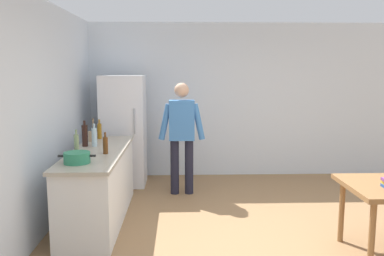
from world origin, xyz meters
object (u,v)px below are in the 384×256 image
object	(u,v)px
cooking_pot	(77,158)
bottle_oil_amber	(99,131)
bottle_vinegar_tall	(77,145)
person	(182,131)
bottle_wine_dark	(85,135)
bottle_water_clear	(94,137)
refrigerator	(124,131)
utensil_jar	(92,136)
bottle_beer_brown	(105,145)

from	to	relation	value
cooking_pot	bottle_oil_amber	world-z (taller)	bottle_oil_amber
bottle_vinegar_tall	person	bearing A→B (deg)	49.73
bottle_wine_dark	bottle_vinegar_tall	bearing A→B (deg)	-85.05
bottle_oil_amber	bottle_water_clear	bearing A→B (deg)	-85.37
refrigerator	bottle_wine_dark	bearing A→B (deg)	-103.56
cooking_pot	bottle_vinegar_tall	bearing A→B (deg)	104.06
utensil_jar	bottle_oil_amber	size ratio (longest dim) A/B	1.14
bottle_water_clear	bottle_vinegar_tall	xyz separation A→B (m)	(-0.07, -0.65, 0.01)
refrigerator	bottle_water_clear	distance (m)	1.36
refrigerator	person	xyz separation A→B (m)	(0.95, -0.55, 0.08)
person	utensil_jar	world-z (taller)	person
bottle_wine_dark	bottle_oil_amber	distance (m)	0.59
bottle_wine_dark	person	bearing A→B (deg)	31.47
bottle_beer_brown	person	bearing A→B (deg)	54.06
bottle_wine_dark	bottle_vinegar_tall	size ratio (longest dim) A/B	1.06
utensil_jar	bottle_oil_amber	world-z (taller)	utensil_jar
bottle_wine_dark	bottle_water_clear	distance (m)	0.12
utensil_jar	bottle_vinegar_tall	bearing A→B (deg)	-87.59
person	bottle_wine_dark	bearing A→B (deg)	-148.53
cooking_pot	bottle_wine_dark	distance (m)	0.98
bottle_water_clear	bottle_beer_brown	world-z (taller)	bottle_water_clear
bottle_beer_brown	bottle_oil_amber	distance (m)	1.10
refrigerator	cooking_pot	size ratio (longest dim) A/B	4.50
bottle_wine_dark	bottle_oil_amber	bearing A→B (deg)	82.54
person	utensil_jar	distance (m)	1.32
bottle_wine_dark	cooking_pot	bearing A→B (deg)	-82.08
utensil_jar	bottle_oil_amber	bearing A→B (deg)	72.55
bottle_beer_brown	bottle_water_clear	bearing A→B (deg)	115.49
cooking_pot	bottle_wine_dark	bearing A→B (deg)	97.92
bottle_oil_amber	utensil_jar	bearing A→B (deg)	-107.45
person	cooking_pot	xyz separation A→B (m)	(-1.14, -1.74, -0.02)
cooking_pot	utensil_jar	distance (m)	1.35
refrigerator	bottle_vinegar_tall	bearing A→B (deg)	-97.58
bottle_wine_dark	bottle_beer_brown	xyz separation A→B (m)	(0.35, -0.49, -0.04)
utensil_jar	bottle_beer_brown	bearing A→B (deg)	-68.62
refrigerator	bottle_water_clear	world-z (taller)	refrigerator
bottle_wine_dark	bottle_beer_brown	bearing A→B (deg)	-54.10
person	utensil_jar	size ratio (longest dim) A/B	5.31
refrigerator	utensil_jar	bearing A→B (deg)	-107.93
utensil_jar	bottle_water_clear	xyz separation A→B (m)	(0.11, -0.39, 0.05)
refrigerator	bottle_vinegar_tall	xyz separation A→B (m)	(-0.26, -1.99, 0.14)
refrigerator	cooking_pot	bearing A→B (deg)	-94.65
bottle_beer_brown	utensil_jar	bearing A→B (deg)	111.38
person	bottle_wine_dark	size ratio (longest dim) A/B	5.00
cooking_pot	bottle_vinegar_tall	size ratio (longest dim) A/B	1.25
person	bottle_vinegar_tall	world-z (taller)	person
cooking_pot	utensil_jar	world-z (taller)	utensil_jar
person	bottle_oil_amber	xyz separation A→B (m)	(-1.20, -0.20, 0.04)
bottle_water_clear	bottle_beer_brown	xyz separation A→B (m)	(0.23, -0.48, -0.02)
bottle_wine_dark	bottle_oil_amber	size ratio (longest dim) A/B	1.21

